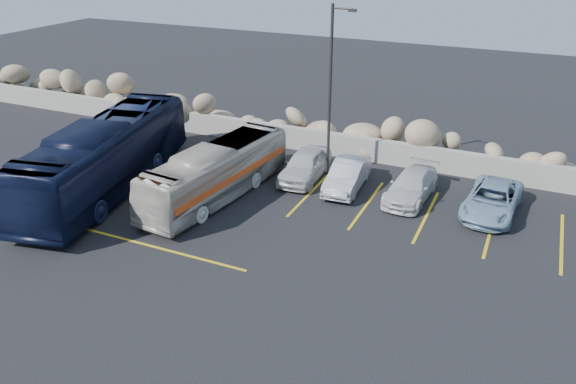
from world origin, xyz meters
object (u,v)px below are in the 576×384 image
at_px(lamppost, 331,88).
at_px(car_d, 492,200).
at_px(vintage_bus, 217,172).
at_px(car_a, 305,165).
at_px(car_b, 347,175).
at_px(car_c, 411,186).
at_px(tour_coach, 107,156).

xyz_separation_m(lamppost, car_d, (7.74, -1.10, -3.68)).
bearing_deg(vintage_bus, lamppost, 57.96).
height_order(vintage_bus, car_a, vintage_bus).
bearing_deg(lamppost, car_a, -129.16).
relative_size(car_a, car_b, 1.04).
distance_m(car_b, car_d, 6.36).
xyz_separation_m(vintage_bus, car_a, (2.75, 3.51, -0.51)).
bearing_deg(vintage_bus, car_c, 29.80).
bearing_deg(car_a, lamppost, 48.80).
relative_size(car_a, car_d, 0.93).
height_order(vintage_bus, car_c, vintage_bus).
relative_size(car_c, car_d, 0.93).
relative_size(car_b, car_c, 0.96).
distance_m(car_a, car_d, 8.56).
distance_m(lamppost, car_d, 8.64).
xyz_separation_m(car_a, car_d, (8.56, -0.09, -0.09)).
bearing_deg(car_d, vintage_bus, -158.75).
bearing_deg(car_d, tour_coach, -159.34).
distance_m(car_a, car_b, 2.22).
xyz_separation_m(lamppost, tour_coach, (-8.52, -5.84, -2.67)).
distance_m(tour_coach, car_c, 13.73).
height_order(lamppost, car_c, lamppost).
distance_m(vintage_bus, car_a, 4.49).
height_order(vintage_bus, tour_coach, tour_coach).
distance_m(lamppost, car_c, 5.79).
relative_size(lamppost, vintage_bus, 0.92).
relative_size(car_a, car_c, 1.00).
height_order(tour_coach, car_b, tour_coach).
bearing_deg(tour_coach, lamppost, 23.03).
xyz_separation_m(vintage_bus, car_d, (11.32, 3.43, -0.60)).
distance_m(vintage_bus, tour_coach, 5.14).
bearing_deg(car_a, tour_coach, -149.95).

